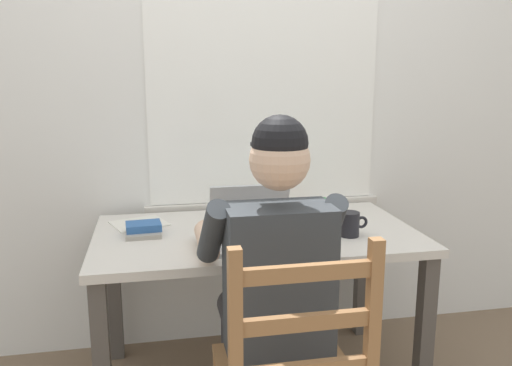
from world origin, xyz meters
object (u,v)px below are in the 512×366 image
coffee_mug_dark (350,224)px  computer_mouse (327,238)px  book_stack_side (143,229)px  book_stack_main (313,209)px  seated_person (271,276)px  coffee_mug_white (223,207)px  desk (256,251)px  laptop (253,228)px

coffee_mug_dark → computer_mouse: bearing=-151.8°
book_stack_side → computer_mouse: bearing=-18.8°
book_stack_main → book_stack_side: size_ratio=1.31×
seated_person → coffee_mug_dark: 0.51m
coffee_mug_white → coffee_mug_dark: 0.62m
desk → coffee_mug_dark: (0.37, -0.14, 0.14)m
laptop → book_stack_main: laptop is taller
desk → book_stack_main: size_ratio=6.85×
seated_person → coffee_mug_white: seated_person is taller
seated_person → laptop: 0.33m
coffee_mug_dark → book_stack_side: coffee_mug_dark is taller
seated_person → computer_mouse: 0.38m
seated_person → book_stack_side: bearing=131.3°
coffee_mug_white → desk: bearing=-67.3°
computer_mouse → coffee_mug_dark: 0.14m
laptop → coffee_mug_dark: (0.40, -0.01, -0.00)m
computer_mouse → book_stack_side: (-0.72, 0.24, 0.01)m
desk → laptop: bearing=-106.3°
desk → coffee_mug_white: coffee_mug_white is taller
computer_mouse → coffee_mug_white: (-0.36, 0.47, 0.03)m
coffee_mug_dark → seated_person: bearing=-142.2°
desk → coffee_mug_dark: size_ratio=11.37×
seated_person → book_stack_main: seated_person is taller
computer_mouse → book_stack_side: bearing=161.2°
laptop → book_stack_side: laptop is taller
computer_mouse → book_stack_main: bearing=81.8°
desk → coffee_mug_dark: coffee_mug_dark is taller
book_stack_main → desk: bearing=-152.5°
coffee_mug_white → book_stack_side: (-0.36, -0.22, -0.02)m
desk → book_stack_main: book_stack_main is taller
laptop → coffee_mug_white: (-0.07, 0.39, -0.01)m
coffee_mug_white → coffee_mug_dark: size_ratio=1.00×
laptop → book_stack_main: bearing=40.1°
laptop → coffee_mug_white: 0.40m
book_stack_main → book_stack_side: 0.78m
laptop → book_stack_main: size_ratio=1.67×
seated_person → coffee_mug_white: (-0.07, 0.72, 0.07)m
coffee_mug_dark → book_stack_main: bearing=102.4°
laptop → coffee_mug_dark: size_ratio=2.77×
laptop → computer_mouse: bearing=-15.1°
computer_mouse → coffee_mug_white: coffee_mug_white is taller
desk → book_stack_main: bearing=27.5°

